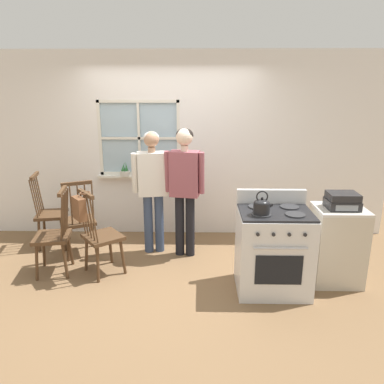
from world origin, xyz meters
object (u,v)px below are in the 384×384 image
at_px(person_elderly_left, 153,181).
at_px(potted_plant, 125,172).
at_px(side_counter, 337,245).
at_px(kettle, 262,206).
at_px(chair_near_wall, 79,222).
at_px(stove, 273,250).
at_px(chair_center_cluster, 54,236).
at_px(stereo, 342,201).
at_px(handbag, 80,208).
at_px(chair_by_window, 101,237).
at_px(person_teen_center, 185,180).
at_px(chair_near_stove, 50,214).

xyz_separation_m(person_elderly_left, potted_plant, (-0.49, 0.63, -0.02)).
bearing_deg(side_counter, kettle, -160.80).
bearing_deg(chair_near_wall, potted_plant, -148.79).
bearing_deg(kettle, side_counter, 19.20).
xyz_separation_m(stove, potted_plant, (-1.92, 1.59, 0.51)).
xyz_separation_m(chair_center_cluster, stereo, (3.33, -0.16, 0.52)).
bearing_deg(stove, person_elderly_left, 146.05).
distance_m(chair_near_wall, handbag, 0.82).
distance_m(kettle, side_counter, 1.15).
distance_m(chair_by_window, handbag, 0.47).
height_order(chair_near_wall, person_teen_center, person_teen_center).
bearing_deg(person_teen_center, potted_plant, 151.34).
bearing_deg(stove, potted_plant, 140.34).
bearing_deg(chair_near_stove, side_counter, -114.71).
distance_m(stove, stereo, 0.94).
relative_size(chair_near_wall, person_elderly_left, 0.64).
xyz_separation_m(stove, side_counter, (0.77, 0.20, -0.02)).
bearing_deg(person_teen_center, handbag, -139.85).
relative_size(chair_near_stove, potted_plant, 5.01).
relative_size(chair_near_wall, stereo, 3.10).
height_order(chair_near_stove, kettle, kettle).
distance_m(person_elderly_left, handbag, 1.08).
bearing_deg(potted_plant, stereo, -27.81).
relative_size(handbag, side_counter, 0.34).
height_order(person_teen_center, handbag, person_teen_center).
relative_size(stove, handbag, 3.53).
height_order(person_elderly_left, potted_plant, person_elderly_left).
bearing_deg(potted_plant, chair_near_wall, -123.81).
height_order(person_elderly_left, handbag, person_elderly_left).
bearing_deg(stereo, chair_near_wall, 168.16).
bearing_deg(kettle, potted_plant, 135.37).
bearing_deg(side_counter, chair_center_cluster, 177.64).
bearing_deg(chair_center_cluster, kettle, 70.19).
bearing_deg(chair_near_stove, chair_by_window, -141.18).
distance_m(kettle, handbag, 2.03).
xyz_separation_m(chair_near_wall, potted_plant, (0.50, 0.75, 0.51)).
distance_m(person_elderly_left, potted_plant, 0.79).
bearing_deg(chair_near_wall, person_elderly_left, 162.07).
distance_m(handbag, side_counter, 2.97).
bearing_deg(stereo, chair_near_stove, 165.47).
bearing_deg(chair_near_wall, chair_by_window, 105.21).
bearing_deg(person_elderly_left, side_counter, -28.99).
height_order(chair_by_window, stereo, stereo).
height_order(chair_near_stove, person_teen_center, person_teen_center).
bearing_deg(chair_near_stove, handbag, -152.12).
xyz_separation_m(potted_plant, handbag, (-0.25, -1.41, -0.10)).
xyz_separation_m(chair_near_stove, handbag, (0.75, -0.95, 0.41)).
height_order(chair_near_wall, side_counter, chair_near_wall).
distance_m(chair_center_cluster, stereo, 3.37).
relative_size(person_elderly_left, kettle, 6.68).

